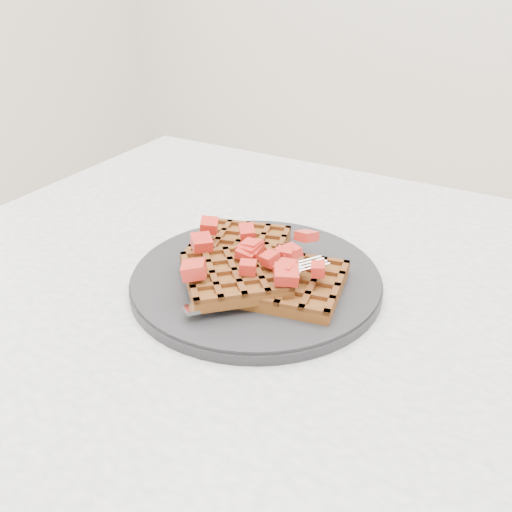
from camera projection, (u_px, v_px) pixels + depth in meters
name	position (u px, v px, depth m)	size (l,w,h in m)	color
table	(367.00, 387.00, 0.69)	(1.20, 0.80, 0.75)	silver
plate	(256.00, 280.00, 0.67)	(0.30, 0.30, 0.02)	black
waffles	(255.00, 267.00, 0.66)	(0.23, 0.22, 0.03)	brown
strawberry_pile	(256.00, 245.00, 0.65)	(0.15, 0.15, 0.02)	#9E0500
fork	(269.00, 291.00, 0.62)	(0.02, 0.18, 0.02)	silver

